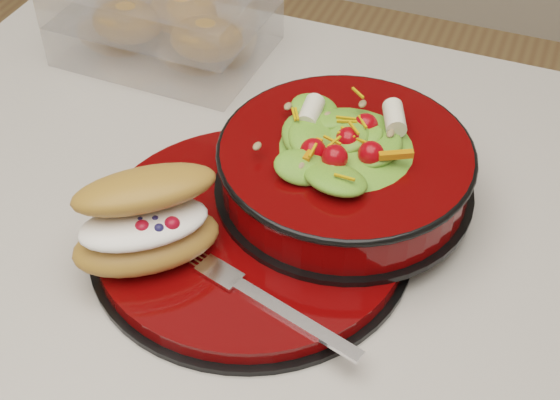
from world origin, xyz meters
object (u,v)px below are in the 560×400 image
at_px(salad_bowl, 345,159).
at_px(pastry_box, 166,18).
at_px(croissant, 148,221).
at_px(fork, 271,304).
at_px(dinner_plate, 252,233).

relative_size(salad_bowl, pastry_box, 1.03).
relative_size(croissant, fork, 0.92).
relative_size(dinner_plate, fork, 1.84).
distance_m(croissant, fork, 0.12).
distance_m(fork, pastry_box, 0.43).
bearing_deg(croissant, dinner_plate, 1.69).
height_order(salad_bowl, pastry_box, salad_bowl).
bearing_deg(croissant, salad_bowl, 7.00).
height_order(dinner_plate, salad_bowl, salad_bowl).
distance_m(dinner_plate, salad_bowl, 0.11).
bearing_deg(fork, dinner_plate, 48.82).
height_order(salad_bowl, croissant, salad_bowl).
distance_m(salad_bowl, croissant, 0.19).
distance_m(dinner_plate, fork, 0.09).
bearing_deg(salad_bowl, fork, -93.91).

